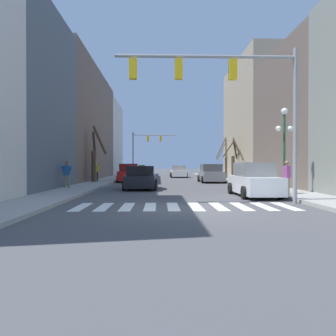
{
  "coord_description": "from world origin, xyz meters",
  "views": [
    {
      "loc": [
        -1.01,
        -12.04,
        1.65
      ],
      "look_at": [
        0.04,
        25.15,
        1.27
      ],
      "focal_mm": 35.0,
      "sensor_mm": 36.0,
      "label": 1
    }
  ],
  "objects_px": {
    "car_parked_right_mid": "(254,181)",
    "pedestrian_on_left_sidewalk": "(67,172)",
    "traffic_signal_near": "(229,87)",
    "traffic_signal_far": "(145,144)",
    "car_at_intersection": "(139,171)",
    "pedestrian_on_right_sidewalk": "(287,174)",
    "street_tree_right_near": "(95,156)",
    "street_tree_right_far": "(225,159)",
    "car_parked_left_mid": "(129,173)",
    "car_parked_right_far": "(141,178)",
    "pedestrian_waiting_at_curb": "(96,170)",
    "street_tree_right_mid": "(234,159)",
    "car_driving_toward_lane": "(211,174)",
    "car_parked_left_far": "(178,172)",
    "street_lamp_right_corner": "(284,133)"
  },
  "relations": [
    {
      "from": "car_parked_right_mid",
      "to": "pedestrian_on_left_sidewalk",
      "type": "height_order",
      "value": "pedestrian_on_left_sidewalk"
    },
    {
      "from": "traffic_signal_near",
      "to": "traffic_signal_far",
      "type": "relative_size",
      "value": 1.2
    },
    {
      "from": "traffic_signal_near",
      "to": "car_at_intersection",
      "type": "bearing_deg",
      "value": 99.73
    },
    {
      "from": "pedestrian_on_right_sidewalk",
      "to": "street_tree_right_near",
      "type": "distance_m",
      "value": 17.59
    },
    {
      "from": "street_tree_right_far",
      "to": "car_parked_left_mid",
      "type": "bearing_deg",
      "value": -156.76
    },
    {
      "from": "car_parked_right_far",
      "to": "pedestrian_on_right_sidewalk",
      "type": "height_order",
      "value": "pedestrian_on_right_sidewalk"
    },
    {
      "from": "traffic_signal_far",
      "to": "pedestrian_waiting_at_curb",
      "type": "height_order",
      "value": "traffic_signal_far"
    },
    {
      "from": "street_tree_right_far",
      "to": "street_tree_right_near",
      "type": "bearing_deg",
      "value": -151.67
    },
    {
      "from": "street_tree_right_mid",
      "to": "street_tree_right_far",
      "type": "bearing_deg",
      "value": 101.56
    },
    {
      "from": "car_driving_toward_lane",
      "to": "street_tree_right_far",
      "type": "bearing_deg",
      "value": -23.32
    },
    {
      "from": "car_driving_toward_lane",
      "to": "car_parked_left_far",
      "type": "relative_size",
      "value": 1.02
    },
    {
      "from": "street_lamp_right_corner",
      "to": "street_tree_right_mid",
      "type": "relative_size",
      "value": 1.05
    },
    {
      "from": "car_parked_left_mid",
      "to": "street_tree_right_mid",
      "type": "distance_m",
      "value": 11.07
    },
    {
      "from": "car_parked_right_mid",
      "to": "street_lamp_right_corner",
      "type": "bearing_deg",
      "value": -72.32
    },
    {
      "from": "car_parked_left_far",
      "to": "pedestrian_waiting_at_curb",
      "type": "xyz_separation_m",
      "value": [
        -8.24,
        -12.77,
        0.46
      ]
    },
    {
      "from": "car_parked_left_far",
      "to": "pedestrian_waiting_at_curb",
      "type": "height_order",
      "value": "pedestrian_waiting_at_curb"
    },
    {
      "from": "pedestrian_waiting_at_curb",
      "to": "street_tree_right_mid",
      "type": "relative_size",
      "value": 0.4
    },
    {
      "from": "car_parked_left_mid",
      "to": "street_tree_right_far",
      "type": "height_order",
      "value": "street_tree_right_far"
    },
    {
      "from": "car_driving_toward_lane",
      "to": "car_parked_right_mid",
      "type": "height_order",
      "value": "car_parked_right_mid"
    },
    {
      "from": "car_parked_left_mid",
      "to": "pedestrian_on_right_sidewalk",
      "type": "bearing_deg",
      "value": -147.87
    },
    {
      "from": "car_driving_toward_lane",
      "to": "car_parked_right_mid",
      "type": "relative_size",
      "value": 0.95
    },
    {
      "from": "traffic_signal_near",
      "to": "car_driving_toward_lane",
      "type": "distance_m",
      "value": 17.25
    },
    {
      "from": "street_lamp_right_corner",
      "to": "car_parked_right_mid",
      "type": "bearing_deg",
      "value": -162.32
    },
    {
      "from": "street_lamp_right_corner",
      "to": "street_tree_right_near",
      "type": "xyz_separation_m",
      "value": [
        -12.45,
        11.79,
        -0.93
      ]
    },
    {
      "from": "street_tree_right_near",
      "to": "street_tree_right_mid",
      "type": "relative_size",
      "value": 1.14
    },
    {
      "from": "traffic_signal_far",
      "to": "car_parked_right_mid",
      "type": "height_order",
      "value": "traffic_signal_far"
    },
    {
      "from": "street_lamp_right_corner",
      "to": "pedestrian_on_left_sidewalk",
      "type": "distance_m",
      "value": 13.54
    },
    {
      "from": "car_parked_right_far",
      "to": "car_at_intersection",
      "type": "relative_size",
      "value": 0.95
    },
    {
      "from": "pedestrian_on_left_sidewalk",
      "to": "car_parked_right_mid",
      "type": "bearing_deg",
      "value": -12.82
    },
    {
      "from": "street_lamp_right_corner",
      "to": "pedestrian_on_right_sidewalk",
      "type": "bearing_deg",
      "value": -101.29
    },
    {
      "from": "street_lamp_right_corner",
      "to": "pedestrian_on_left_sidewalk",
      "type": "height_order",
      "value": "street_lamp_right_corner"
    },
    {
      "from": "street_tree_right_mid",
      "to": "pedestrian_waiting_at_curb",
      "type": "bearing_deg",
      "value": -161.71
    },
    {
      "from": "car_at_intersection",
      "to": "car_parked_right_far",
      "type": "bearing_deg",
      "value": -176.35
    },
    {
      "from": "car_parked_right_mid",
      "to": "pedestrian_on_right_sidewalk",
      "type": "xyz_separation_m",
      "value": [
        1.69,
        -0.14,
        0.35
      ]
    },
    {
      "from": "traffic_signal_near",
      "to": "street_tree_right_mid",
      "type": "height_order",
      "value": "traffic_signal_near"
    },
    {
      "from": "car_parked_left_mid",
      "to": "pedestrian_on_right_sidewalk",
      "type": "relative_size",
      "value": 2.72
    },
    {
      "from": "traffic_signal_near",
      "to": "car_parked_right_far",
      "type": "height_order",
      "value": "traffic_signal_near"
    },
    {
      "from": "street_lamp_right_corner",
      "to": "street_tree_right_far",
      "type": "xyz_separation_m",
      "value": [
        0.64,
        18.84,
        -1.13
      ]
    },
    {
      "from": "street_lamp_right_corner",
      "to": "car_driving_toward_lane",
      "type": "height_order",
      "value": "street_lamp_right_corner"
    },
    {
      "from": "pedestrian_waiting_at_curb",
      "to": "street_tree_right_mid",
      "type": "xyz_separation_m",
      "value": [
        13.57,
        4.49,
        1.08
      ]
    },
    {
      "from": "traffic_signal_near",
      "to": "pedestrian_on_left_sidewalk",
      "type": "height_order",
      "value": "traffic_signal_near"
    },
    {
      "from": "traffic_signal_near",
      "to": "street_tree_right_mid",
      "type": "distance_m",
      "value": 21.04
    },
    {
      "from": "pedestrian_on_left_sidewalk",
      "to": "street_tree_right_far",
      "type": "distance_m",
      "value": 20.1
    },
    {
      "from": "traffic_signal_near",
      "to": "street_tree_right_near",
      "type": "relative_size",
      "value": 1.56
    },
    {
      "from": "car_parked_left_far",
      "to": "car_at_intersection",
      "type": "relative_size",
      "value": 1.02
    },
    {
      "from": "car_parked_left_mid",
      "to": "street_tree_right_near",
      "type": "relative_size",
      "value": 0.94
    },
    {
      "from": "car_at_intersection",
      "to": "traffic_signal_near",
      "type": "bearing_deg",
      "value": -170.27
    },
    {
      "from": "car_parked_right_mid",
      "to": "street_tree_right_near",
      "type": "height_order",
      "value": "street_tree_right_near"
    },
    {
      "from": "traffic_signal_far",
      "to": "street_tree_right_mid",
      "type": "distance_m",
      "value": 17.53
    },
    {
      "from": "pedestrian_on_right_sidewalk",
      "to": "street_tree_right_far",
      "type": "xyz_separation_m",
      "value": [
        0.78,
        19.57,
        1.07
      ]
    }
  ]
}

